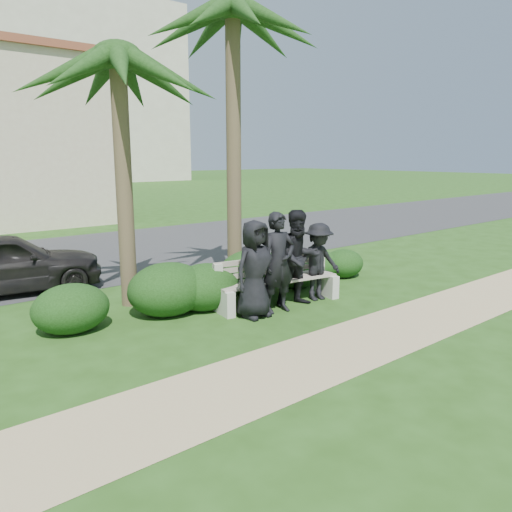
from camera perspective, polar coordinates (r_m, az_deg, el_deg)
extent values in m
plane|color=#244714|center=(9.51, 3.55, -6.64)|extent=(160.00, 160.00, 0.00)
cube|color=tan|center=(8.37, 12.11, -9.46)|extent=(30.00, 1.60, 0.01)
cube|color=#2D2D30|center=(16.12, -16.26, 0.42)|extent=(160.00, 8.00, 0.01)
cube|color=beige|center=(65.20, -22.29, 16.79)|extent=(26.00, 18.00, 20.00)
cube|color=gray|center=(9.96, 2.62, -2.84)|extent=(2.69, 1.00, 0.04)
cube|color=gray|center=(10.09, 1.63, -1.06)|extent=(2.60, 0.45, 0.31)
cube|color=beige|center=(9.28, -3.05, -5.54)|extent=(0.27, 0.62, 0.48)
cube|color=beige|center=(10.86, 7.41, -3.10)|extent=(0.27, 0.62, 0.48)
imported|color=black|center=(9.11, -0.11, -1.52)|extent=(0.91, 0.62, 1.81)
imported|color=black|center=(9.42, 2.58, -0.75)|extent=(0.76, 0.55, 1.92)
imported|color=black|center=(9.87, 4.92, -0.25)|extent=(1.08, 0.93, 1.91)
imported|color=black|center=(10.32, 7.13, -0.66)|extent=(1.12, 0.75, 1.60)
ellipsoid|color=black|center=(9.04, -20.41, -5.50)|extent=(1.30, 1.08, 0.85)
ellipsoid|color=black|center=(9.54, -10.05, -3.57)|extent=(1.55, 1.28, 1.01)
ellipsoid|color=black|center=(9.77, -5.80, -3.37)|extent=(1.41, 1.17, 0.92)
ellipsoid|color=black|center=(10.72, -0.45, -1.76)|extent=(1.54, 1.27, 1.00)
ellipsoid|color=black|center=(11.34, 4.68, -1.84)|extent=(1.08, 0.90, 0.71)
ellipsoid|color=black|center=(12.24, 7.27, -0.92)|extent=(1.08, 0.89, 0.70)
ellipsoid|color=black|center=(12.48, 9.94, -0.75)|extent=(1.08, 0.90, 0.71)
cylinder|color=brown|center=(10.00, -14.85, 7.74)|extent=(0.32, 0.32, 4.74)
cylinder|color=brown|center=(10.96, -2.56, 11.47)|extent=(0.32, 0.32, 5.92)
imported|color=black|center=(12.00, -26.77, -0.75)|extent=(4.15, 2.21, 1.34)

